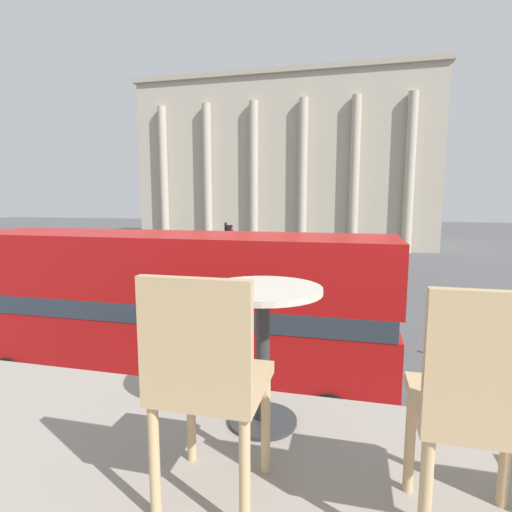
# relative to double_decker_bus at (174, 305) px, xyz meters

# --- Properties ---
(double_decker_bus) EXTENTS (10.95, 2.72, 4.13)m
(double_decker_bus) POSITION_rel_double_decker_bus_xyz_m (0.00, 0.00, 0.00)
(double_decker_bus) COLOR black
(double_decker_bus) RESTS_ON ground_plane
(cafe_dining_table) EXTENTS (0.60, 0.60, 0.73)m
(cafe_dining_table) POSITION_rel_double_decker_bus_xyz_m (3.98, -7.30, 2.03)
(cafe_dining_table) COLOR #2D2D30
(cafe_dining_table) RESTS_ON cafe_floor_slab
(cafe_chair_0) EXTENTS (0.40, 0.40, 0.91)m
(cafe_chair_0) POSITION_rel_double_decker_bus_xyz_m (3.91, -7.91, 2.01)
(cafe_chair_0) COLOR tan
(cafe_chair_0) RESTS_ON cafe_floor_slab
(cafe_chair_1) EXTENTS (0.40, 0.40, 0.91)m
(cafe_chair_1) POSITION_rel_double_decker_bus_xyz_m (4.83, -7.89, 2.01)
(cafe_chair_1) COLOR tan
(cafe_chair_1) RESTS_ON cafe_floor_slab
(plaza_building_left) EXTENTS (31.83, 16.45, 17.92)m
(plaza_building_left) POSITION_rel_double_decker_bus_xyz_m (-3.06, 38.97, 6.67)
(plaza_building_left) COLOR #B2A893
(plaza_building_left) RESTS_ON ground_plane
(traffic_light_mid) EXTENTS (0.42, 0.24, 3.99)m
(traffic_light_mid) POSITION_rel_double_decker_bus_xyz_m (-0.98, 7.64, 0.31)
(traffic_light_mid) COLOR black
(traffic_light_mid) RESTS_ON ground_plane
(car_silver) EXTENTS (4.20, 1.93, 1.35)m
(car_silver) POSITION_rel_double_decker_bus_xyz_m (2.32, 17.26, -1.59)
(car_silver) COLOR black
(car_silver) RESTS_ON ground_plane
(pedestrian_olive) EXTENTS (0.32, 0.32, 1.71)m
(pedestrian_olive) POSITION_rel_double_decker_bus_xyz_m (-3.04, 12.19, -1.30)
(pedestrian_olive) COLOR #282B33
(pedestrian_olive) RESTS_ON ground_plane
(pedestrian_grey) EXTENTS (0.32, 0.32, 1.64)m
(pedestrian_grey) POSITION_rel_double_decker_bus_xyz_m (-0.51, 16.50, -1.35)
(pedestrian_grey) COLOR #282B33
(pedestrian_grey) RESTS_ON ground_plane
(pedestrian_white) EXTENTS (0.32, 0.32, 1.71)m
(pedestrian_white) POSITION_rel_double_decker_bus_xyz_m (-3.99, 15.22, -1.31)
(pedestrian_white) COLOR #282B33
(pedestrian_white) RESTS_ON ground_plane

